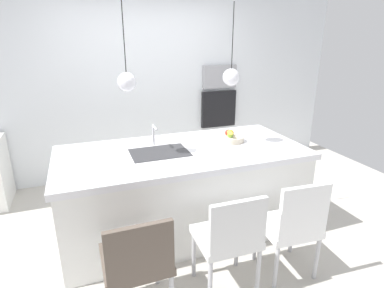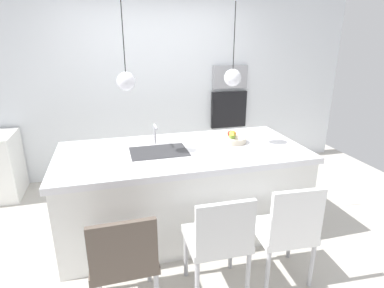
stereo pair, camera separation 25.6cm
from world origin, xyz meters
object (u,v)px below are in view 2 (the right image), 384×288
object	(u,v)px
fruit_bowl	(233,138)
chair_middle	(219,238)
microwave	(230,77)
chair_near	(123,256)
oven	(229,109)
chair_far	(287,229)

from	to	relation	value
fruit_bowl	chair_middle	size ratio (longest dim) A/B	0.32
microwave	chair_near	world-z (taller)	microwave
oven	chair_near	xyz separation A→B (m)	(-1.78, -2.57, -0.40)
fruit_bowl	chair_far	xyz separation A→B (m)	(0.05, -1.08, -0.43)
oven	chair_middle	world-z (taller)	oven
chair_far	microwave	bearing A→B (deg)	79.12
oven	chair_far	distance (m)	2.65
chair_near	chair_far	size ratio (longest dim) A/B	0.96
fruit_bowl	chair_far	distance (m)	1.16
chair_middle	oven	bearing A→B (deg)	67.37
fruit_bowl	chair_far	size ratio (longest dim) A/B	0.32
oven	chair_near	world-z (taller)	oven
chair_middle	fruit_bowl	bearing A→B (deg)	63.77
microwave	chair_far	distance (m)	2.77
chair_middle	chair_far	distance (m)	0.58
chair_near	chair_middle	world-z (taller)	chair_middle
oven	fruit_bowl	bearing A→B (deg)	-109.93
chair_near	microwave	bearing A→B (deg)	55.26
microwave	chair_far	bearing A→B (deg)	-100.88
chair_near	chair_middle	distance (m)	0.71
oven	chair_far	world-z (taller)	oven
microwave	fruit_bowl	bearing A→B (deg)	-109.93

